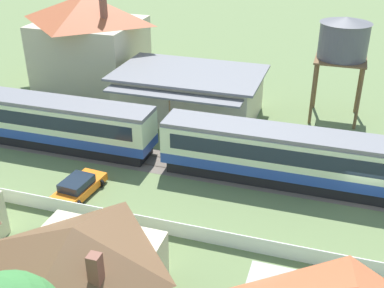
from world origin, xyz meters
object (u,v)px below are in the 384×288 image
at_px(cottage_brown_roof_2, 78,266).
at_px(passenger_train, 304,157).
at_px(station_house_terracotta_roof, 90,39).
at_px(yard_tree_1, 104,35).
at_px(parked_car_orange, 78,187).
at_px(water_tower, 344,40).
at_px(station_building, 189,93).

bearing_deg(cottage_brown_roof_2, passenger_train, 58.46).
distance_m(station_house_terracotta_roof, yard_tree_1, 6.64).
bearing_deg(passenger_train, parked_car_orange, -157.32).
distance_m(passenger_train, water_tower, 13.94).
xyz_separation_m(cottage_brown_roof_2, parked_car_orange, (-5.32, 8.94, -1.92)).
distance_m(station_house_terracotta_roof, water_tower, 26.02).
relative_size(cottage_brown_roof_2, parked_car_orange, 1.67).
height_order(passenger_train, station_building, station_building).
xyz_separation_m(water_tower, cottage_brown_roof_2, (-10.73, -27.88, -4.86)).
height_order(station_building, yard_tree_1, yard_tree_1).
height_order(station_house_terracotta_roof, parked_car_orange, station_house_terracotta_roof).
bearing_deg(passenger_train, water_tower, 83.28).
relative_size(station_building, parked_car_orange, 2.87).
distance_m(station_building, water_tower, 14.43).
bearing_deg(water_tower, passenger_train, -96.72).
relative_size(passenger_train, station_building, 4.66).
distance_m(station_building, cottage_brown_roof_2, 24.47).
distance_m(station_house_terracotta_roof, parked_car_orange, 23.28).
bearing_deg(water_tower, station_house_terracotta_roof, 176.20).
relative_size(passenger_train, water_tower, 6.68).
height_order(station_building, parked_car_orange, station_building).
xyz_separation_m(passenger_train, station_building, (-11.47, 9.35, -0.07)).
bearing_deg(cottage_brown_roof_2, parked_car_orange, 120.78).
height_order(passenger_train, water_tower, water_tower).
xyz_separation_m(passenger_train, yard_tree_1, (-26.04, 20.87, 1.44)).
height_order(water_tower, cottage_brown_roof_2, water_tower).
xyz_separation_m(cottage_brown_roof_2, yard_tree_1, (-16.83, 35.88, 1.16)).
xyz_separation_m(parked_car_orange, yard_tree_1, (-11.50, 26.95, 3.08)).
bearing_deg(station_house_terracotta_roof, passenger_train, -30.94).
bearing_deg(water_tower, parked_car_orange, -130.28).
bearing_deg(yard_tree_1, passenger_train, -38.71).
distance_m(passenger_train, station_house_terracotta_roof, 28.50).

